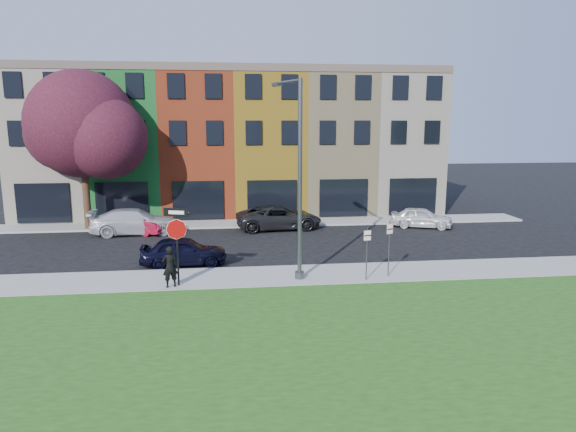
{
  "coord_description": "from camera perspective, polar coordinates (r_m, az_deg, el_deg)",
  "views": [
    {
      "loc": [
        -2.99,
        -18.55,
        6.81
      ],
      "look_at": [
        -0.33,
        4.0,
        2.57
      ],
      "focal_mm": 32.0,
      "sensor_mm": 36.0,
      "label": 1
    }
  ],
  "objects": [
    {
      "name": "parked_car_white",
      "position": [
        34.1,
        14.61,
        -0.15
      ],
      "size": [
        4.19,
        4.92,
        1.32
      ],
      "primitive_type": "imported",
      "rotation": [
        0.0,
        0.0,
        1.2
      ],
      "color": "silver",
      "rests_on": "ground"
    },
    {
      "name": "rowhouse_block",
      "position": [
        39.77,
        -6.07,
        7.9
      ],
      "size": [
        30.0,
        10.12,
        10.0
      ],
      "color": "beige",
      "rests_on": "ground"
    },
    {
      "name": "parking_sign_b",
      "position": [
        22.59,
        11.19,
        -2.9
      ],
      "size": [
        0.3,
        0.17,
        2.44
      ],
      "rotation": [
        0.0,
        0.0,
        0.43
      ],
      "color": "#4B4D50",
      "rests_on": "sidewalk_near"
    },
    {
      "name": "sedan_near",
      "position": [
        24.94,
        -11.53,
        -3.84
      ],
      "size": [
        1.88,
        4.14,
        1.37
      ],
      "primitive_type": "imported",
      "rotation": [
        0.0,
        0.0,
        1.6
      ],
      "color": "black",
      "rests_on": "ground"
    },
    {
      "name": "sidewalk_far",
      "position": [
        34.22,
        -6.61,
        -0.86
      ],
      "size": [
        40.0,
        2.4,
        0.12
      ],
      "primitive_type": "cube",
      "color": "gray",
      "rests_on": "ground"
    },
    {
      "name": "parking_sign_a",
      "position": [
        21.88,
        8.76,
        -3.52
      ],
      "size": [
        0.32,
        0.11,
        2.26
      ],
      "rotation": [
        0.0,
        0.0,
        0.21
      ],
      "color": "#4B4D50",
      "rests_on": "sidewalk_near"
    },
    {
      "name": "parked_car_dark",
      "position": [
        32.51,
        -1.01,
        -0.16
      ],
      "size": [
        3.53,
        5.87,
        1.5
      ],
      "primitive_type": "imported",
      "rotation": [
        0.0,
        0.0,
        1.67
      ],
      "color": "black",
      "rests_on": "ground"
    },
    {
      "name": "man",
      "position": [
        21.4,
        -12.99,
        -5.52
      ],
      "size": [
        0.88,
        0.8,
        1.71
      ],
      "primitive_type": "imported",
      "rotation": [
        0.0,
        0.0,
        3.49
      ],
      "color": "black",
      "rests_on": "sidewalk_near"
    },
    {
      "name": "parked_car_silver",
      "position": [
        32.43,
        -16.62,
        -0.6
      ],
      "size": [
        2.84,
        5.58,
        1.54
      ],
      "primitive_type": "imported",
      "rotation": [
        0.0,
        0.0,
        1.64
      ],
      "color": "silver",
      "rests_on": "ground"
    },
    {
      "name": "ground",
      "position": [
        19.98,
        2.32,
        -9.35
      ],
      "size": [
        120.0,
        120.0,
        0.0
      ],
      "primitive_type": "plane",
      "color": "black",
      "rests_on": "ground"
    },
    {
      "name": "sidewalk_near",
      "position": [
        23.12,
        6.08,
        -6.45
      ],
      "size": [
        40.0,
        3.0,
        0.12
      ],
      "primitive_type": "cube",
      "color": "gray",
      "rests_on": "ground"
    },
    {
      "name": "parked_car_red",
      "position": [
        32.63,
        -16.78,
        -0.7
      ],
      "size": [
        4.33,
        5.11,
        1.35
      ],
      "primitive_type": "imported",
      "rotation": [
        0.0,
        0.0,
        1.18
      ],
      "color": "maroon",
      "rests_on": "ground"
    },
    {
      "name": "street_lamp",
      "position": [
        21.51,
        1.08,
        4.0
      ],
      "size": [
        1.17,
        2.46,
        8.38
      ],
      "rotation": [
        0.0,
        0.0,
        0.37
      ],
      "color": "#4B4D50",
      "rests_on": "sidewalk_near"
    },
    {
      "name": "stop_sign",
      "position": [
        21.19,
        -12.27,
        -1.62
      ],
      "size": [
        1.01,
        0.36,
        3.23
      ],
      "rotation": [
        0.0,
        0.0,
        -0.31
      ],
      "color": "black",
      "rests_on": "sidewalk_near"
    },
    {
      "name": "tree_purple",
      "position": [
        34.08,
        -21.74,
        9.2
      ],
      "size": [
        7.83,
        6.85,
        9.73
      ],
      "color": "black",
      "rests_on": "sidewalk_far"
    }
  ]
}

